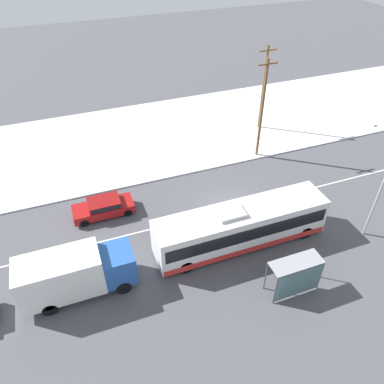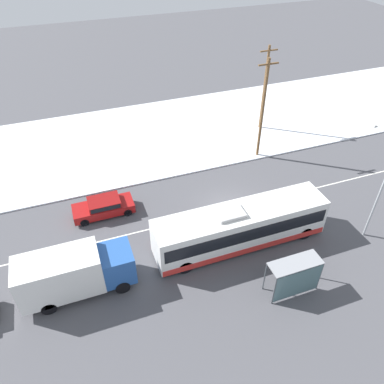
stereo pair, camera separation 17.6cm
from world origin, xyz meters
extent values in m
plane|color=#4C4C51|center=(0.00, 0.00, 0.00)|extent=(120.00, 120.00, 0.00)
cube|color=silver|center=(0.00, 12.82, 0.06)|extent=(80.00, 14.69, 0.12)
cube|color=silver|center=(0.00, 0.00, 0.00)|extent=(60.00, 0.12, 0.00)
cube|color=white|center=(-0.90, -3.47, 1.62)|extent=(11.89, 2.55, 2.69)
cube|color=black|center=(-0.90, -3.47, 1.94)|extent=(11.41, 2.57, 1.02)
cube|color=red|center=(-0.90, -3.47, 0.52)|extent=(11.77, 2.57, 0.48)
cube|color=#B2B2B2|center=(-1.79, -3.47, 3.09)|extent=(1.80, 1.40, 0.24)
cylinder|color=black|center=(3.65, -4.60, 0.50)|extent=(1.00, 0.28, 1.00)
cylinder|color=black|center=(3.65, -2.33, 0.50)|extent=(1.00, 0.28, 1.00)
cylinder|color=black|center=(-5.24, -4.60, 0.50)|extent=(1.00, 0.28, 1.00)
cylinder|color=black|center=(-5.24, -2.33, 0.50)|extent=(1.00, 0.28, 1.00)
cube|color=silver|center=(-12.64, -3.73, 1.80)|extent=(4.77, 2.30, 2.61)
cube|color=#2856A3|center=(-9.31, -3.73, 1.51)|extent=(1.90, 2.18, 2.04)
cube|color=black|center=(-8.38, -3.73, 1.92)|extent=(0.06, 1.96, 0.90)
cylinder|color=black|center=(-9.31, -4.75, 0.45)|extent=(0.90, 0.26, 0.90)
cylinder|color=black|center=(-9.31, -2.71, 0.45)|extent=(0.90, 0.26, 0.90)
cylinder|color=black|center=(-13.60, -4.75, 0.45)|extent=(0.90, 0.26, 0.90)
cylinder|color=black|center=(-13.60, -2.71, 0.45)|extent=(0.90, 0.26, 0.90)
cube|color=maroon|center=(-9.18, 2.81, 0.55)|extent=(4.50, 1.80, 0.66)
cube|color=maroon|center=(-9.07, 2.81, 1.11)|extent=(2.34, 1.66, 0.46)
cube|color=black|center=(-9.07, 2.81, 1.12)|extent=(2.15, 1.69, 0.36)
cylinder|color=black|center=(-10.73, 2.02, 0.32)|extent=(0.64, 0.22, 0.64)
cylinder|color=black|center=(-10.73, 3.60, 0.32)|extent=(0.64, 0.22, 0.64)
cylinder|color=black|center=(-7.54, 2.02, 0.32)|extent=(0.64, 0.22, 0.64)
cylinder|color=black|center=(-7.54, 3.60, 0.32)|extent=(0.64, 0.22, 0.64)
cylinder|color=#23232D|center=(0.15, -6.97, 0.38)|extent=(0.12, 0.12, 0.76)
cylinder|color=#23232D|center=(0.38, -6.97, 0.38)|extent=(0.12, 0.12, 0.76)
cube|color=brown|center=(0.27, -6.97, 1.07)|extent=(0.40, 0.21, 0.63)
sphere|color=tan|center=(0.27, -6.97, 1.52)|extent=(0.26, 0.26, 0.26)
cylinder|color=brown|center=(0.02, -6.97, 1.04)|extent=(0.10, 0.10, 0.60)
cylinder|color=brown|center=(0.52, -6.97, 1.04)|extent=(0.10, 0.10, 0.60)
cube|color=gray|center=(0.35, -8.04, 2.37)|extent=(3.18, 1.20, 0.06)
cube|color=slate|center=(0.35, -8.62, 1.20)|extent=(3.05, 0.04, 2.16)
cylinder|color=#474C51|center=(-1.20, -7.48, 1.17)|extent=(0.08, 0.08, 2.34)
cylinder|color=#474C51|center=(1.90, -7.48, 1.17)|extent=(0.08, 0.08, 2.34)
cylinder|color=#474C51|center=(-1.20, -8.60, 1.17)|extent=(0.08, 0.08, 2.34)
cylinder|color=#474C51|center=(1.90, -8.60, 1.17)|extent=(0.08, 0.08, 2.34)
cylinder|color=#9EA3A8|center=(7.83, -5.78, 3.95)|extent=(0.14, 0.14, 7.91)
cube|color=silver|center=(7.83, -3.52, 7.69)|extent=(0.36, 0.60, 0.16)
cylinder|color=brown|center=(5.56, 6.08, 4.54)|extent=(0.24, 0.24, 9.07)
cube|color=brown|center=(5.56, 6.08, 8.57)|extent=(1.80, 0.12, 0.12)
cylinder|color=brown|center=(8.27, 10.69, 4.22)|extent=(0.24, 0.24, 8.43)
cube|color=brown|center=(8.27, 10.69, 7.93)|extent=(1.80, 0.12, 0.12)
camera|label=1|loc=(-10.36, -19.38, 19.06)|focal=35.00mm
camera|label=2|loc=(-10.20, -19.45, 19.06)|focal=35.00mm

